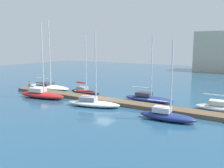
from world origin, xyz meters
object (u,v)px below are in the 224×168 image
sailboat_4 (148,98)px  sailboat_5 (167,115)px  sailboat_0 (49,86)px  sailboat_1 (41,94)px  sailboat_2 (84,91)px  sailboat_3 (93,102)px  mooring_buoy_orange (146,96)px  sailboat_6 (223,107)px

sailboat_4 → sailboat_5: (4.79, -6.36, 0.05)m
sailboat_0 → sailboat_1: sailboat_0 is taller
sailboat_2 → sailboat_3: size_ratio=0.98×
sailboat_0 → sailboat_2: size_ratio=1.29×
sailboat_1 → sailboat_4: bearing=16.4°
sailboat_3 → sailboat_4: 7.26m
sailboat_2 → sailboat_4: sailboat_2 is taller
sailboat_5 → mooring_buoy_orange: sailboat_5 is taller
sailboat_2 → sailboat_5: bearing=-18.6°
sailboat_2 → sailboat_4: bearing=6.7°
sailboat_1 → sailboat_3: bearing=-8.0°
sailboat_0 → sailboat_4: size_ratio=1.33×
sailboat_6 → mooring_buoy_orange: sailboat_6 is taller
sailboat_0 → sailboat_2: bearing=-2.8°
sailboat_4 → mooring_buoy_orange: bearing=118.7°
sailboat_3 → sailboat_6: bearing=9.6°
sailboat_0 → mooring_buoy_orange: 16.35m
sailboat_2 → sailboat_3: sailboat_3 is taller
sailboat_6 → mooring_buoy_orange: (-10.03, 2.21, -0.25)m
sailboat_1 → sailboat_2: 6.08m
sailboat_4 → sailboat_0: bearing=177.2°
sailboat_4 → mooring_buoy_orange: (-1.31, 2.09, -0.21)m
sailboat_0 → sailboat_4: (17.50, 0.18, 0.03)m
sailboat_5 → mooring_buoy_orange: (-6.10, 8.45, -0.27)m
sailboat_3 → sailboat_6: size_ratio=0.98×
sailboat_4 → sailboat_5: 7.96m
sailboat_3 → sailboat_2: bearing=122.0°
sailboat_3 → sailboat_5: (9.11, -0.54, -0.00)m
sailboat_0 → sailboat_6: size_ratio=1.23×
sailboat_2 → sailboat_3: 7.46m
sailboat_0 → sailboat_3: size_ratio=1.26×
sailboat_4 → sailboat_5: size_ratio=1.08×
sailboat_3 → mooring_buoy_orange: sailboat_3 is taller
sailboat_3 → sailboat_5: size_ratio=1.14×
sailboat_1 → sailboat_6: sailboat_1 is taller
sailboat_6 → mooring_buoy_orange: size_ratio=17.24×
sailboat_3 → sailboat_4: size_ratio=1.06×
sailboat_0 → sailboat_5: 23.13m
sailboat_5 → sailboat_4: bearing=123.7°
sailboat_5 → sailboat_6: 7.37m
sailboat_5 → sailboat_6: (3.93, 6.24, -0.02)m
sailboat_1 → sailboat_5: 17.69m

